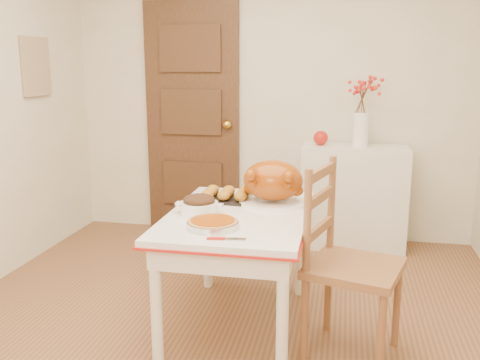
% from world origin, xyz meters
% --- Properties ---
extents(floor, '(3.50, 4.00, 0.00)m').
position_xyz_m(floor, '(0.00, 0.00, 0.00)').
color(floor, brown).
rests_on(floor, ground).
extents(wall_back, '(3.50, 0.00, 2.50)m').
position_xyz_m(wall_back, '(0.00, 2.00, 1.25)').
color(wall_back, silver).
rests_on(wall_back, ground).
extents(door_back, '(0.85, 0.06, 2.06)m').
position_xyz_m(door_back, '(-0.70, 1.97, 1.03)').
color(door_back, '#3D1F12').
rests_on(door_back, ground).
extents(photo_board, '(0.03, 0.35, 0.45)m').
position_xyz_m(photo_board, '(-1.73, 1.20, 1.50)').
color(photo_board, '#D0B988').
rests_on(photo_board, ground).
extents(sideboard, '(0.86, 0.38, 0.86)m').
position_xyz_m(sideboard, '(0.74, 1.78, 0.43)').
color(sideboard, silver).
rests_on(sideboard, floor).
extents(kitchen_table, '(0.80, 1.16, 0.70)m').
position_xyz_m(kitchen_table, '(0.08, 0.23, 0.35)').
color(kitchen_table, silver).
rests_on(kitchen_table, floor).
extents(chair_oak, '(0.56, 0.56, 1.03)m').
position_xyz_m(chair_oak, '(0.73, 0.04, 0.52)').
color(chair_oak, brown).
rests_on(chair_oak, floor).
extents(berry_vase, '(0.30, 0.30, 0.57)m').
position_xyz_m(berry_vase, '(0.78, 1.78, 1.15)').
color(berry_vase, white).
rests_on(berry_vase, sideboard).
extents(apple, '(0.12, 0.12, 0.12)m').
position_xyz_m(apple, '(0.46, 1.78, 0.92)').
color(apple, '#B31911').
rests_on(apple, sideboard).
extents(turkey_platter, '(0.46, 0.38, 0.27)m').
position_xyz_m(turkey_platter, '(0.24, 0.45, 0.83)').
color(turkey_platter, '#89400B').
rests_on(turkey_platter, kitchen_table).
extents(pumpkin_pie, '(0.33, 0.33, 0.06)m').
position_xyz_m(pumpkin_pie, '(0.00, -0.06, 0.72)').
color(pumpkin_pie, '#943D06').
rests_on(pumpkin_pie, kitchen_table).
extents(stuffing_dish, '(0.30, 0.25, 0.10)m').
position_xyz_m(stuffing_dish, '(-0.14, 0.17, 0.75)').
color(stuffing_dish, '#442714').
rests_on(stuffing_dish, kitchen_table).
extents(rolls_tray, '(0.31, 0.26, 0.08)m').
position_xyz_m(rolls_tray, '(-0.05, 0.49, 0.73)').
color(rolls_tray, '#B16E1D').
rests_on(rolls_tray, kitchen_table).
extents(pie_server, '(0.19, 0.08, 0.01)m').
position_xyz_m(pie_server, '(0.11, -0.23, 0.70)').
color(pie_server, silver).
rests_on(pie_server, kitchen_table).
extents(carving_knife, '(0.25, 0.23, 0.01)m').
position_xyz_m(carving_knife, '(-0.04, 0.05, 0.70)').
color(carving_knife, silver).
rests_on(carving_knife, kitchen_table).
extents(drinking_glass, '(0.07, 0.07, 0.11)m').
position_xyz_m(drinking_glass, '(0.09, 0.69, 0.75)').
color(drinking_glass, white).
rests_on(drinking_glass, kitchen_table).
extents(shaker_pair, '(0.10, 0.05, 0.09)m').
position_xyz_m(shaker_pair, '(0.32, 0.62, 0.74)').
color(shaker_pair, white).
rests_on(shaker_pair, kitchen_table).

